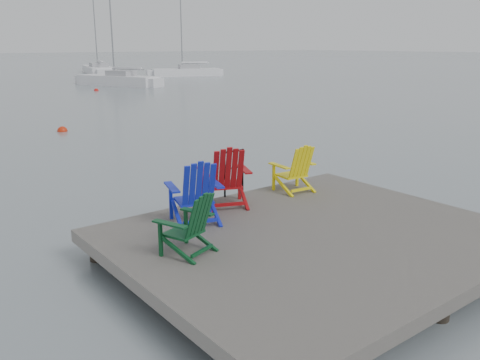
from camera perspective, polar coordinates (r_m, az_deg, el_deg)
ground at (r=8.33m, az=8.26°, el=-9.11°), size 400.00×400.00×0.00m
dock at (r=8.20m, az=8.36°, el=-6.89°), size 6.00×5.00×1.40m
handrail at (r=9.89m, az=-0.70°, el=1.33°), size 0.48×0.04×0.90m
chair_green at (r=7.16m, az=-5.66°, el=-4.85°), size 0.87×0.83×0.91m
chair_blue at (r=8.34m, az=-4.98°, el=-1.28°), size 1.02×0.97×1.09m
chair_red at (r=9.18m, az=-1.64°, el=0.43°), size 1.10×1.05×1.13m
chair_yellow at (r=10.20m, az=6.24°, el=1.34°), size 0.82×0.77×0.96m
sailboat_near at (r=44.54m, az=-13.49°, el=10.76°), size 4.73×7.76×10.58m
sailboat_mid at (r=63.49m, az=-15.59°, el=11.79°), size 5.20×10.54×13.85m
sailboat_far at (r=55.87m, az=-6.08°, el=11.88°), size 7.29×4.01×9.94m
buoy_a at (r=21.57m, az=-19.31°, el=5.18°), size 0.40×0.40×0.40m
buoy_c at (r=39.85m, az=-15.83°, el=9.63°), size 0.33×0.33×0.33m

